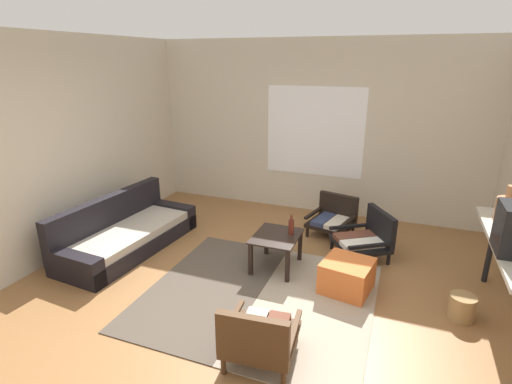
{
  "coord_description": "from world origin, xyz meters",
  "views": [
    {
      "loc": [
        1.33,
        -3.05,
        2.4
      ],
      "look_at": [
        -0.19,
        0.92,
        0.95
      ],
      "focal_mm": 27.61,
      "sensor_mm": 36.0,
      "label": 1
    }
  ],
  "objects_px": {
    "armchair_by_window": "(333,217)",
    "armchair_corner": "(366,237)",
    "couch": "(126,234)",
    "coffee_table": "(276,242)",
    "wicker_basket": "(462,307)",
    "armchair_striped_foreground": "(259,337)",
    "glass_bottle": "(291,226)",
    "ottoman_orange": "(347,276)",
    "clay_vase": "(508,209)"
  },
  "relations": [
    {
      "from": "couch",
      "to": "wicker_basket",
      "type": "relative_size",
      "value": 8.12
    },
    {
      "from": "ottoman_orange",
      "to": "coffee_table",
      "type": "bearing_deg",
      "value": 167.27
    },
    {
      "from": "couch",
      "to": "wicker_basket",
      "type": "bearing_deg",
      "value": -1.11
    },
    {
      "from": "coffee_table",
      "to": "ottoman_orange",
      "type": "xyz_separation_m",
      "value": [
        0.87,
        -0.2,
        -0.17
      ]
    },
    {
      "from": "couch",
      "to": "armchair_by_window",
      "type": "xyz_separation_m",
      "value": [
        2.47,
        1.43,
        0.05
      ]
    },
    {
      "from": "coffee_table",
      "to": "armchair_by_window",
      "type": "xyz_separation_m",
      "value": [
        0.46,
        1.21,
        -0.09
      ]
    },
    {
      "from": "armchair_by_window",
      "to": "wicker_basket",
      "type": "relative_size",
      "value": 2.8
    },
    {
      "from": "ottoman_orange",
      "to": "wicker_basket",
      "type": "height_order",
      "value": "ottoman_orange"
    },
    {
      "from": "coffee_table",
      "to": "ottoman_orange",
      "type": "distance_m",
      "value": 0.9
    },
    {
      "from": "armchair_striped_foreground",
      "to": "glass_bottle",
      "type": "bearing_deg",
      "value": 97.34
    },
    {
      "from": "armchair_corner",
      "to": "glass_bottle",
      "type": "distance_m",
      "value": 1.05
    },
    {
      "from": "armchair_striped_foreground",
      "to": "ottoman_orange",
      "type": "relative_size",
      "value": 1.33
    },
    {
      "from": "armchair_corner",
      "to": "armchair_by_window",
      "type": "bearing_deg",
      "value": 134.67
    },
    {
      "from": "couch",
      "to": "armchair_by_window",
      "type": "bearing_deg",
      "value": 30.01
    },
    {
      "from": "armchair_corner",
      "to": "glass_bottle",
      "type": "bearing_deg",
      "value": -144.27
    },
    {
      "from": "ottoman_orange",
      "to": "armchair_striped_foreground",
      "type": "bearing_deg",
      "value": -110.45
    },
    {
      "from": "armchair_corner",
      "to": "armchair_striped_foreground",
      "type": "bearing_deg",
      "value": -105.23
    },
    {
      "from": "armchair_striped_foreground",
      "to": "ottoman_orange",
      "type": "xyz_separation_m",
      "value": [
        0.51,
        1.36,
        -0.09
      ]
    },
    {
      "from": "clay_vase",
      "to": "armchair_striped_foreground",
      "type": "bearing_deg",
      "value": -137.39
    },
    {
      "from": "ottoman_orange",
      "to": "wicker_basket",
      "type": "relative_size",
      "value": 2.01
    },
    {
      "from": "coffee_table",
      "to": "wicker_basket",
      "type": "xyz_separation_m",
      "value": [
        1.98,
        -0.3,
        -0.22
      ]
    },
    {
      "from": "armchair_by_window",
      "to": "wicker_basket",
      "type": "height_order",
      "value": "armchair_by_window"
    },
    {
      "from": "armchair_by_window",
      "to": "armchair_corner",
      "type": "relative_size",
      "value": 0.82
    },
    {
      "from": "ottoman_orange",
      "to": "glass_bottle",
      "type": "xyz_separation_m",
      "value": [
        -0.72,
        0.29,
        0.35
      ]
    },
    {
      "from": "armchair_striped_foreground",
      "to": "wicker_basket",
      "type": "distance_m",
      "value": 2.06
    },
    {
      "from": "ottoman_orange",
      "to": "clay_vase",
      "type": "xyz_separation_m",
      "value": [
        1.44,
        0.43,
        0.82
      ]
    },
    {
      "from": "glass_bottle",
      "to": "clay_vase",
      "type": "bearing_deg",
      "value": 3.66
    },
    {
      "from": "coffee_table",
      "to": "wicker_basket",
      "type": "bearing_deg",
      "value": -8.49
    },
    {
      "from": "couch",
      "to": "armchair_striped_foreground",
      "type": "bearing_deg",
      "value": -29.31
    },
    {
      "from": "armchair_striped_foreground",
      "to": "clay_vase",
      "type": "bearing_deg",
      "value": 42.61
    },
    {
      "from": "couch",
      "to": "armchair_corner",
      "type": "xyz_separation_m",
      "value": [
        2.99,
        0.91,
        0.06
      ]
    },
    {
      "from": "armchair_corner",
      "to": "clay_vase",
      "type": "bearing_deg",
      "value": -18.8
    },
    {
      "from": "coffee_table",
      "to": "armchair_striped_foreground",
      "type": "height_order",
      "value": "armchair_striped_foreground"
    },
    {
      "from": "armchair_by_window",
      "to": "coffee_table",
      "type": "bearing_deg",
      "value": -110.66
    },
    {
      "from": "armchair_striped_foreground",
      "to": "clay_vase",
      "type": "xyz_separation_m",
      "value": [
        1.94,
        1.79,
        0.73
      ]
    },
    {
      "from": "armchair_by_window",
      "to": "armchair_corner",
      "type": "bearing_deg",
      "value": -45.33
    },
    {
      "from": "armchair_striped_foreground",
      "to": "wicker_basket",
      "type": "xyz_separation_m",
      "value": [
        1.62,
        1.26,
        -0.14
      ]
    },
    {
      "from": "armchair_by_window",
      "to": "armchair_striped_foreground",
      "type": "height_order",
      "value": "armchair_striped_foreground"
    },
    {
      "from": "couch",
      "to": "armchair_striped_foreground",
      "type": "relative_size",
      "value": 3.05
    },
    {
      "from": "wicker_basket",
      "to": "clay_vase",
      "type": "bearing_deg",
      "value": 58.59
    },
    {
      "from": "wicker_basket",
      "to": "armchair_by_window",
      "type": "bearing_deg",
      "value": 135.34
    },
    {
      "from": "glass_bottle",
      "to": "armchair_by_window",
      "type": "bearing_deg",
      "value": 74.49
    },
    {
      "from": "armchair_striped_foreground",
      "to": "wicker_basket",
      "type": "relative_size",
      "value": 2.66
    },
    {
      "from": "armchair_striped_foreground",
      "to": "glass_bottle",
      "type": "height_order",
      "value": "glass_bottle"
    },
    {
      "from": "armchair_striped_foreground",
      "to": "glass_bottle",
      "type": "xyz_separation_m",
      "value": [
        -0.21,
        1.65,
        0.26
      ]
    },
    {
      "from": "armchair_by_window",
      "to": "armchair_corner",
      "type": "height_order",
      "value": "armchair_corner"
    },
    {
      "from": "glass_bottle",
      "to": "wicker_basket",
      "type": "relative_size",
      "value": 0.97
    },
    {
      "from": "armchair_corner",
      "to": "coffee_table",
      "type": "bearing_deg",
      "value": -144.6
    },
    {
      "from": "armchair_corner",
      "to": "wicker_basket",
      "type": "relative_size",
      "value": 3.43
    },
    {
      "from": "glass_bottle",
      "to": "coffee_table",
      "type": "bearing_deg",
      "value": -146.53
    }
  ]
}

